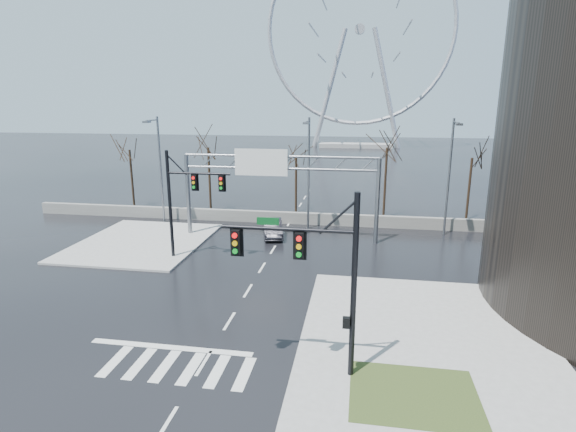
% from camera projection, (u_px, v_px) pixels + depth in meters
% --- Properties ---
extents(ground, '(260.00, 260.00, 0.00)m').
position_uv_depth(ground, '(229.00, 321.00, 23.87)').
color(ground, black).
rests_on(ground, ground).
extents(sidewalk_right_ext, '(12.00, 10.00, 0.15)m').
position_uv_depth(sidewalk_right_ext, '(419.00, 317.00, 24.20)').
color(sidewalk_right_ext, gray).
rests_on(sidewalk_right_ext, ground).
extents(sidewalk_far, '(10.00, 12.00, 0.15)m').
position_uv_depth(sidewalk_far, '(142.00, 242.00, 37.04)').
color(sidewalk_far, gray).
rests_on(sidewalk_far, ground).
extents(grass_strip, '(5.00, 4.00, 0.02)m').
position_uv_depth(grass_strip, '(414.00, 395.00, 17.65)').
color(grass_strip, '#283B18').
rests_on(grass_strip, sidewalk_near).
extents(barrier_wall, '(52.00, 0.50, 1.10)m').
position_uv_depth(barrier_wall, '(289.00, 218.00, 42.85)').
color(barrier_wall, slate).
rests_on(barrier_wall, ground).
extents(signal_mast_near, '(5.52, 0.41, 8.00)m').
position_uv_depth(signal_mast_near, '(320.00, 268.00, 18.00)').
color(signal_mast_near, black).
rests_on(signal_mast_near, ground).
extents(signal_mast_far, '(4.72, 0.41, 8.00)m').
position_uv_depth(signal_mast_far, '(184.00, 195.00, 32.15)').
color(signal_mast_far, black).
rests_on(signal_mast_far, ground).
extents(sign_gantry, '(16.36, 0.40, 7.60)m').
position_uv_depth(sign_gantry, '(275.00, 178.00, 36.94)').
color(sign_gantry, slate).
rests_on(sign_gantry, ground).
extents(streetlight_left, '(0.50, 2.55, 10.00)m').
position_uv_depth(streetlight_left, '(159.00, 162.00, 41.65)').
color(streetlight_left, slate).
rests_on(streetlight_left, ground).
extents(streetlight_mid, '(0.50, 2.55, 10.00)m').
position_uv_depth(streetlight_mid, '(308.00, 165.00, 39.46)').
color(streetlight_mid, slate).
rests_on(streetlight_mid, ground).
extents(streetlight_right, '(0.50, 2.55, 10.00)m').
position_uv_depth(streetlight_right, '(450.00, 168.00, 37.58)').
color(streetlight_right, slate).
rests_on(streetlight_right, ground).
extents(tree_far_left, '(3.50, 3.50, 7.00)m').
position_uv_depth(tree_far_left, '(130.00, 156.00, 48.24)').
color(tree_far_left, black).
rests_on(tree_far_left, ground).
extents(tree_left, '(3.75, 3.75, 7.50)m').
position_uv_depth(tree_left, '(208.00, 155.00, 46.26)').
color(tree_left, black).
rests_on(tree_left, ground).
extents(tree_center, '(3.25, 3.25, 6.50)m').
position_uv_depth(tree_center, '(296.00, 163.00, 46.01)').
color(tree_center, black).
rests_on(tree_center, ground).
extents(tree_right, '(3.90, 3.90, 7.80)m').
position_uv_depth(tree_right, '(387.00, 156.00, 43.39)').
color(tree_right, black).
rests_on(tree_right, ground).
extents(tree_far_right, '(3.40, 3.40, 6.80)m').
position_uv_depth(tree_far_right, '(471.00, 165.00, 42.81)').
color(tree_far_right, black).
rests_on(tree_far_right, ground).
extents(ferris_wheel, '(45.00, 6.00, 50.91)m').
position_uv_depth(ferris_wheel, '(360.00, 37.00, 107.41)').
color(ferris_wheel, gray).
rests_on(ferris_wheel, ground).
extents(car, '(2.58, 4.67, 1.46)m').
position_uv_depth(car, '(273.00, 228.00, 38.72)').
color(car, black).
rests_on(car, ground).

